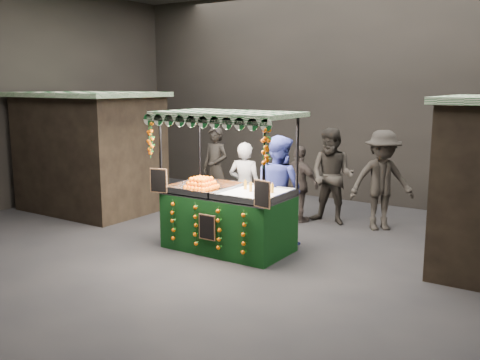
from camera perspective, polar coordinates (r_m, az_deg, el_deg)
The scene contains 11 objects.
ground at distance 8.89m, azimuth -1.17°, elevation -7.94°, with size 12.00×12.00×0.00m, color black.
market_hall at distance 8.47m, azimuth -1.26°, elevation 14.36°, with size 12.10×10.10×5.05m.
neighbour_stall_left at distance 12.25m, azimuth -15.71°, elevation 2.98°, with size 3.00×2.20×2.60m.
juice_stall at distance 8.95m, azimuth -1.35°, elevation -3.01°, with size 2.40×1.41×2.33m.
vendor_grey at distance 10.08m, azimuth 0.51°, elevation -0.75°, with size 0.70×0.55×1.71m.
vendor_blue at distance 9.31m, azimuth 4.19°, elevation -1.06°, with size 1.08×0.93×1.91m.
shopper_0 at distance 11.97m, azimuth -2.66°, elevation 1.30°, with size 0.71×0.50×1.83m.
shopper_1 at distance 10.77m, azimuth 9.79°, elevation 0.39°, with size 0.93×0.73×1.92m.
shopper_2 at distance 10.83m, azimuth 6.38°, elevation -0.46°, with size 0.97×0.56×1.55m.
shopper_3 at distance 10.51m, azimuth 14.92°, elevation -0.05°, with size 1.42×1.33×1.92m.
shopper_4 at distance 13.73m, azimuth -9.70°, elevation 2.16°, with size 0.87×0.58×1.76m.
Camera 1 is at (4.79, -6.96, 2.77)m, focal length 39.92 mm.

